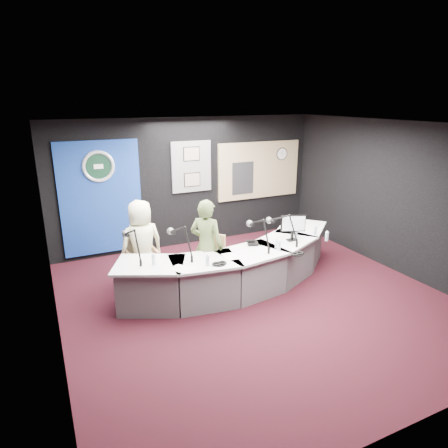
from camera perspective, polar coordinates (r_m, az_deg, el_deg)
name	(u,v)px	position (r m, az deg, el deg)	size (l,w,h in m)	color
ground	(256,299)	(6.73, 4.54, -10.62)	(6.00, 6.00, 0.00)	black
ceiling	(260,125)	(5.95, 5.21, 13.89)	(6.00, 6.00, 0.02)	silver
wall_back	(189,183)	(8.84, -4.99, 5.92)	(6.00, 0.02, 2.80)	black
wall_front	(425,304)	(4.09, 26.77, -10.19)	(6.00, 0.02, 2.80)	black
wall_left	(48,248)	(5.42, -23.83, -3.12)	(0.02, 6.00, 2.80)	black
wall_right	(398,198)	(8.09, 23.59, 3.42)	(0.02, 6.00, 2.80)	black
broadcast_desk	(238,266)	(6.98, 2.00, -6.08)	(4.50, 1.90, 0.75)	silver
backdrop_panel	(101,198)	(8.39, -17.14, 3.51)	(1.60, 0.05, 2.30)	navy
agency_seal	(98,166)	(8.22, -17.50, 7.85)	(0.63, 0.63, 0.07)	silver
seal_center	(98,166)	(8.23, -17.51, 7.85)	(0.48, 0.48, 0.01)	black
pinboard	(191,167)	(8.77, -4.67, 8.15)	(0.90, 0.04, 1.10)	slate
framed_photo_upper	(192,154)	(8.70, -4.64, 9.95)	(0.34, 0.02, 0.27)	gray
framed_photo_lower	(192,180)	(8.79, -4.55, 6.32)	(0.34, 0.02, 0.27)	gray
booth_window_frame	(259,170)	(9.53, 5.04, 7.68)	(2.12, 0.06, 1.32)	tan
booth_glow	(259,170)	(9.52, 5.07, 7.67)	(2.00, 0.02, 1.20)	#FFE9A1
equipment_rack	(243,178)	(9.31, 2.70, 6.56)	(0.55, 0.02, 0.75)	black
wall_clock	(282,154)	(9.76, 8.27, 9.88)	(0.28, 0.28, 0.01)	white
armchair_left	(143,261)	(7.12, -11.54, -5.16)	(0.53, 0.53, 0.93)	#A17249
armchair_right	(207,262)	(6.81, -2.47, -5.44)	(0.58, 0.58, 1.03)	#A17249
draped_jacket	(138,248)	(7.29, -12.12, -3.36)	(0.50, 0.10, 0.70)	slate
person_man	(142,244)	(7.01, -11.69, -2.84)	(0.76, 0.49, 1.55)	#ECE9BD
person_woman	(207,246)	(6.70, -2.50, -3.16)	(0.59, 0.39, 1.61)	#4B5C30
computer_monitor	(293,223)	(7.12, 9.80, 0.11)	(0.39, 0.02, 0.27)	black
desk_phone	(253,244)	(6.91, 4.15, -2.82)	(0.18, 0.14, 0.04)	black
headphones_near	(297,254)	(6.58, 10.45, -4.18)	(0.22, 0.22, 0.04)	black
headphones_far	(219,263)	(6.10, -0.67, -5.66)	(0.21, 0.21, 0.04)	black
paper_stack	(182,269)	(5.98, -6.02, -6.42)	(0.23, 0.33, 0.00)	white
notepad	(230,256)	(6.41, 0.92, -4.64)	(0.21, 0.29, 0.00)	white
boom_mic_a	(133,242)	(6.35, -12.94, -2.45)	(0.19, 0.74, 0.60)	black
boom_mic_b	(181,239)	(6.35, -6.20, -2.08)	(0.25, 0.73, 0.60)	black
boom_mic_c	(259,231)	(6.71, 5.03, -0.97)	(0.16, 0.74, 0.60)	black
boom_mic_d	(283,226)	(7.00, 8.40, -0.31)	(0.33, 0.71, 0.60)	black
water_bottles	(247,247)	(6.58, 3.37, -3.24)	(3.14, 0.54, 0.18)	silver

